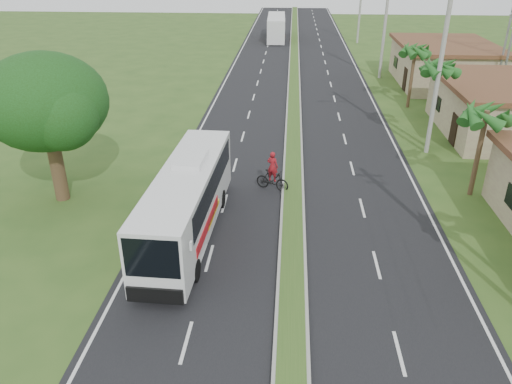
{
  "coord_description": "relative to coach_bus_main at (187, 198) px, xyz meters",
  "views": [
    {
      "loc": [
        -0.28,
        -12.47,
        11.88
      ],
      "look_at": [
        -1.72,
        7.84,
        1.8
      ],
      "focal_mm": 35.0,
      "sensor_mm": 36.0,
      "label": 1
    }
  ],
  "objects": [
    {
      "name": "road_asphalt",
      "position": [
        4.69,
        13.11,
        -1.88
      ],
      "size": [
        14.0,
        160.0,
        0.02
      ],
      "primitive_type": "cube",
      "color": "black",
      "rests_on": "ground"
    },
    {
      "name": "shop_mid",
      "position": [
        18.69,
        15.11,
        -0.03
      ],
      "size": [
        7.6,
        10.6,
        3.67
      ],
      "color": "gray",
      "rests_on": "ground"
    },
    {
      "name": "shop_far",
      "position": [
        18.69,
        29.11,
        0.04
      ],
      "size": [
        8.6,
        11.6,
        3.82
      ],
      "color": "gray",
      "rests_on": "ground"
    },
    {
      "name": "shade_tree",
      "position": [
        -7.42,
        3.13,
        3.14
      ],
      "size": [
        6.3,
        6.0,
        7.54
      ],
      "color": "#473321",
      "rests_on": "ground"
    },
    {
      "name": "coach_bus_main",
      "position": [
        0.0,
        0.0,
        0.0
      ],
      "size": [
        2.59,
        10.69,
        3.43
      ],
      "rotation": [
        0.0,
        0.0,
        -0.03
      ],
      "color": "silver",
      "rests_on": "ground"
    },
    {
      "name": "coach_bus_far",
      "position": [
        2.1,
        53.31,
        -0.11
      ],
      "size": [
        2.61,
        10.82,
        3.14
      ],
      "rotation": [
        0.0,
        0.0,
        0.03
      ],
      "color": "white",
      "rests_on": "ground"
    },
    {
      "name": "palm_verge_c",
      "position": [
        13.49,
        12.11,
        3.23
      ],
      "size": [
        2.4,
        2.4,
        5.85
      ],
      "color": "#473321",
      "rests_on": "ground"
    },
    {
      "name": "utility_pole_c",
      "position": [
        13.19,
        31.11,
        3.79
      ],
      "size": [
        1.6,
        0.28,
        11.0
      ],
      "color": "gray",
      "rests_on": "ground"
    },
    {
      "name": "utility_pole_d",
      "position": [
        13.19,
        51.11,
        3.53
      ],
      "size": [
        1.6,
        0.28,
        10.5
      ],
      "color": "gray",
      "rests_on": "ground"
    },
    {
      "name": "lane_edge_right",
      "position": [
        11.39,
        13.11,
        -1.89
      ],
      "size": [
        0.12,
        160.0,
        0.01
      ],
      "primitive_type": "cube",
      "color": "silver",
      "rests_on": "ground"
    },
    {
      "name": "utility_pole_b",
      "position": [
        13.16,
        11.11,
        4.37
      ],
      "size": [
        3.2,
        0.28,
        12.0
      ],
      "color": "gray",
      "rests_on": "ground"
    },
    {
      "name": "palm_verge_b",
      "position": [
        14.09,
        5.11,
        2.47
      ],
      "size": [
        2.4,
        2.4,
        5.05
      ],
      "color": "#473321",
      "rests_on": "ground"
    },
    {
      "name": "ground",
      "position": [
        4.69,
        -6.89,
        -1.89
      ],
      "size": [
        180.0,
        180.0,
        0.0
      ],
      "primitive_type": "plane",
      "color": "#30501D",
      "rests_on": "ground"
    },
    {
      "name": "palm_verge_d",
      "position": [
        13.99,
        21.11,
        2.66
      ],
      "size": [
        2.4,
        2.4,
        5.25
      ],
      "color": "#473321",
      "rests_on": "ground"
    },
    {
      "name": "lane_edge_left",
      "position": [
        -2.01,
        13.11,
        -1.89
      ],
      "size": [
        0.12,
        160.0,
        0.01
      ],
      "primitive_type": "cube",
      "color": "silver",
      "rests_on": "ground"
    },
    {
      "name": "median_strip",
      "position": [
        4.69,
        13.11,
        -1.78
      ],
      "size": [
        1.2,
        160.0,
        0.18
      ],
      "color": "gray",
      "rests_on": "ground"
    },
    {
      "name": "motorcyclist",
      "position": [
        3.57,
        4.91,
        -1.11
      ],
      "size": [
        1.95,
        1.21,
        2.21
      ],
      "rotation": [
        0.0,
        0.0,
        -0.39
      ],
      "color": "black",
      "rests_on": "ground"
    }
  ]
}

